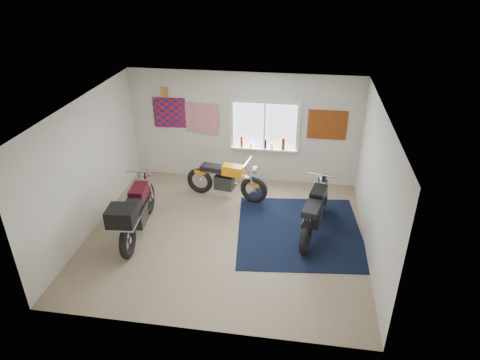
# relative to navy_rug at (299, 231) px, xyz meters

# --- Properties ---
(ground) EXTENTS (5.50, 5.50, 0.00)m
(ground) POSITION_rel_navy_rug_xyz_m (-1.47, -0.34, -0.01)
(ground) COLOR #9E896B
(ground) RESTS_ON ground
(room_shell) EXTENTS (5.50, 5.50, 5.50)m
(room_shell) POSITION_rel_navy_rug_xyz_m (-1.47, -0.34, 1.63)
(room_shell) COLOR white
(room_shell) RESTS_ON ground
(navy_rug) EXTENTS (2.76, 2.85, 0.01)m
(navy_rug) POSITION_rel_navy_rug_xyz_m (0.00, 0.00, 0.00)
(navy_rug) COLOR black
(navy_rug) RESTS_ON ground
(window_assembly) EXTENTS (1.66, 0.17, 1.26)m
(window_assembly) POSITION_rel_navy_rug_xyz_m (-0.97, 2.12, 1.36)
(window_assembly) COLOR white
(window_assembly) RESTS_ON room_shell
(oil_bottles) EXTENTS (1.08, 0.09, 0.30)m
(oil_bottles) POSITION_rel_navy_rug_xyz_m (-0.90, 2.06, 1.02)
(oil_bottles) COLOR maroon
(oil_bottles) RESTS_ON window_assembly
(flag_display) EXTENTS (1.60, 0.10, 1.17)m
(flag_display) POSITION_rel_navy_rug_xyz_m (-3.37, 2.14, 2.14)
(flag_display) COLOR red
(flag_display) RESTS_ON room_shell
(triumph_poster) EXTENTS (0.90, 0.03, 0.70)m
(triumph_poster) POSITION_rel_navy_rug_xyz_m (0.48, 2.14, 1.54)
(triumph_poster) COLOR #A54C14
(triumph_poster) RESTS_ON room_shell
(yellow_triumph) EXTENTS (1.97, 0.62, 1.00)m
(yellow_triumph) POSITION_rel_navy_rug_xyz_m (-1.74, 1.16, 0.43)
(yellow_triumph) COLOR black
(yellow_triumph) RESTS_ON ground
(black_chrome_bike) EXTENTS (0.74, 2.05, 1.07)m
(black_chrome_bike) POSITION_rel_navy_rug_xyz_m (0.28, 0.03, 0.46)
(black_chrome_bike) COLOR black
(black_chrome_bike) RESTS_ON navy_rug
(maroon_tourer) EXTENTS (0.73, 2.23, 1.13)m
(maroon_tourer) POSITION_rel_navy_rug_xyz_m (-3.20, -0.70, 0.58)
(maroon_tourer) COLOR black
(maroon_tourer) RESTS_ON ground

